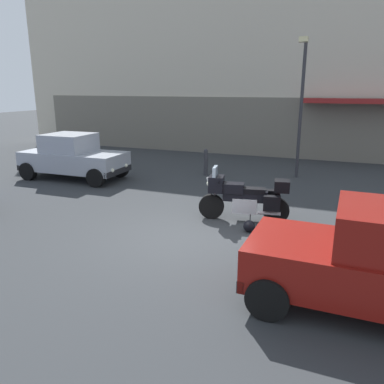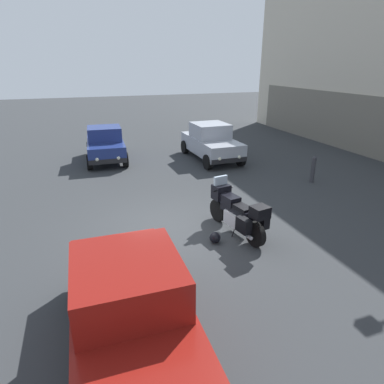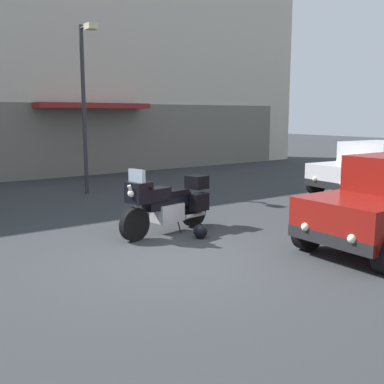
{
  "view_description": "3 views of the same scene",
  "coord_description": "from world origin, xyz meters",
  "views": [
    {
      "loc": [
        2.99,
        -7.38,
        3.26
      ],
      "look_at": [
        -0.09,
        0.29,
        0.98
      ],
      "focal_mm": 35.59,
      "sensor_mm": 36.0,
      "label": 1
    },
    {
      "loc": [
        7.83,
        -2.14,
        4.2
      ],
      "look_at": [
        0.41,
        0.47,
        1.14
      ],
      "focal_mm": 31.05,
      "sensor_mm": 36.0,
      "label": 2
    },
    {
      "loc": [
        -4.11,
        -6.14,
        2.37
      ],
      "look_at": [
        0.4,
        0.1,
        1.08
      ],
      "focal_mm": 43.31,
      "sensor_mm": 36.0,
      "label": 3
    }
  ],
  "objects": [
    {
      "name": "helmet",
      "position": [
        1.13,
        0.83,
        0.14
      ],
      "size": [
        0.28,
        0.28,
        0.28
      ],
      "primitive_type": "sphere",
      "color": "black",
      "rests_on": "ground"
    },
    {
      "name": "streetlamp_curbside",
      "position": [
        1.43,
        6.84,
        2.98
      ],
      "size": [
        0.28,
        0.94,
        4.91
      ],
      "color": "#2D2D33",
      "rests_on": "ground"
    },
    {
      "name": "bollard_curbside",
      "position": [
        -1.85,
        6.06,
        0.53
      ],
      "size": [
        0.16,
        0.16,
        1.01
      ],
      "color": "#333338",
      "rests_on": "ground"
    },
    {
      "name": "building_facade_rear",
      "position": [
        0.0,
        12.2,
        4.54
      ],
      "size": [
        29.26,
        3.4,
        9.17
      ],
      "color": "beige",
      "rests_on": "ground"
    },
    {
      "name": "car_wagon_end",
      "position": [
        3.69,
        -1.7,
        0.81
      ],
      "size": [
        3.9,
        1.83,
        1.64
      ],
      "rotation": [
        0.0,
        0.0,
        3.13
      ],
      "color": "maroon",
      "rests_on": "ground"
    },
    {
      "name": "motorcycle",
      "position": [
        0.84,
        1.55,
        0.62
      ],
      "size": [
        2.25,
        0.95,
        1.36
      ],
      "rotation": [
        0.0,
        0.0,
        3.32
      ],
      "color": "black",
      "rests_on": "ground"
    },
    {
      "name": "car_hatchback_near",
      "position": [
        -6.16,
        3.71,
        0.81
      ],
      "size": [
        3.91,
        1.85,
        1.64
      ],
      "rotation": [
        0.0,
        0.0,
        0.02
      ],
      "color": "#9EA3AD",
      "rests_on": "ground"
    },
    {
      "name": "ground_plane",
      "position": [
        0.0,
        0.0,
        0.0
      ],
      "size": [
        80.0,
        80.0,
        0.0
      ],
      "primitive_type": "plane",
      "color": "#2D3033"
    }
  ]
}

